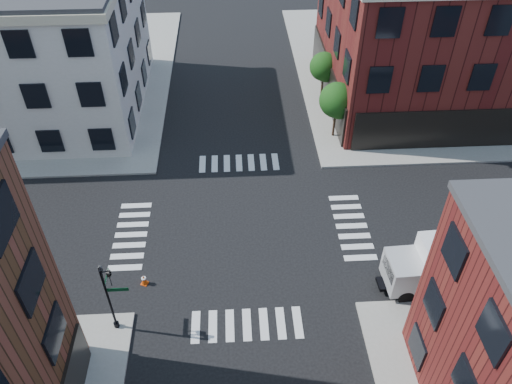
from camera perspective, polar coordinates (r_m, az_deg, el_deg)
The scene contains 9 objects.
ground at distance 31.70m, azimuth -1.58°, elevation -4.40°, with size 120.00×120.00×0.00m, color black.
sidewalk_ne at distance 53.24m, azimuth 21.42°, elevation 13.19°, with size 30.00×30.00×0.15m, color gray.
sidewalk_nw at distance 52.95m, azimuth -26.33°, elevation 11.57°, with size 30.00×30.00×0.15m, color gray.
building_ne at distance 46.63m, azimuth 24.75°, elevation 16.60°, with size 25.00×16.00×12.00m, color #4A1312.
tree_near at distance 38.46m, azimuth 9.31°, elevation 10.13°, with size 2.69×2.69×4.49m.
tree_far at distance 43.74m, azimuth 7.84°, elevation 13.86°, with size 2.43×2.43×4.07m.
signal_pole at distance 25.92m, azimuth -16.46°, elevation -10.89°, with size 1.29×1.24×4.60m.
box_truck at distance 29.60m, azimuth 21.71°, elevation -7.63°, with size 7.40×2.53×3.30m.
traffic_cone at distance 29.30m, azimuth -12.69°, elevation -9.75°, with size 0.50×0.50×0.71m.
Camera 1 is at (-0.37, -22.26, 22.57)m, focal length 35.00 mm.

